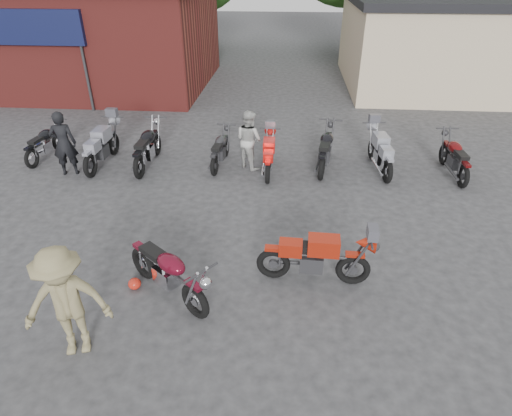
# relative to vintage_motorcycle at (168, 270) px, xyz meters

# --- Properties ---
(ground) EXTENTS (90.00, 90.00, 0.00)m
(ground) POSITION_rel_vintage_motorcycle_xyz_m (1.05, 0.23, -0.59)
(ground) COLOR #2D2D2F
(brick_building) EXTENTS (12.00, 8.00, 4.00)m
(brick_building) POSITION_rel_vintage_motorcycle_xyz_m (-7.95, 14.23, 1.41)
(brick_building) COLOR maroon
(brick_building) RESTS_ON ground
(stucco_building) EXTENTS (10.00, 8.00, 3.50)m
(stucco_building) POSITION_rel_vintage_motorcycle_xyz_m (9.55, 15.23, 1.16)
(stucco_building) COLOR tan
(stucco_building) RESTS_ON ground
(vintage_motorcycle) EXTENTS (2.01, 1.79, 1.18)m
(vintage_motorcycle) POSITION_rel_vintage_motorcycle_xyz_m (0.00, 0.00, 0.00)
(vintage_motorcycle) COLOR #510A19
(vintage_motorcycle) RESTS_ON ground
(sportbike) EXTENTS (2.01, 0.74, 1.15)m
(sportbike) POSITION_rel_vintage_motorcycle_xyz_m (2.53, 0.63, -0.01)
(sportbike) COLOR #A6200D
(sportbike) RESTS_ON ground
(helmet) EXTENTS (0.24, 0.24, 0.21)m
(helmet) POSITION_rel_vintage_motorcycle_xyz_m (-0.70, 0.15, -0.48)
(helmet) COLOR red
(helmet) RESTS_ON ground
(person_dark) EXTENTS (0.74, 0.58, 1.77)m
(person_dark) POSITION_rel_vintage_motorcycle_xyz_m (-4.01, 4.65, 0.29)
(person_dark) COLOR black
(person_dark) RESTS_ON ground
(person_light) EXTENTS (1.01, 0.99, 1.64)m
(person_light) POSITION_rel_vintage_motorcycle_xyz_m (0.87, 5.49, 0.23)
(person_light) COLOR #ADADA9
(person_light) RESTS_ON ground
(person_tan) EXTENTS (1.35, 1.00, 1.87)m
(person_tan) POSITION_rel_vintage_motorcycle_xyz_m (-1.11, -1.27, 0.34)
(person_tan) COLOR olive
(person_tan) RESTS_ON ground
(row_bike_0) EXTENTS (0.78, 1.87, 1.06)m
(row_bike_0) POSITION_rel_vintage_motorcycle_xyz_m (-5.14, 5.61, -0.06)
(row_bike_0) COLOR black
(row_bike_0) RESTS_ON ground
(row_bike_1) EXTENTS (0.78, 2.16, 1.24)m
(row_bike_1) POSITION_rel_vintage_motorcycle_xyz_m (-3.29, 5.31, 0.03)
(row_bike_1) COLOR gray
(row_bike_1) RESTS_ON ground
(row_bike_2) EXTENTS (0.73, 2.17, 1.25)m
(row_bike_2) POSITION_rel_vintage_motorcycle_xyz_m (-1.98, 5.35, 0.04)
(row_bike_2) COLOR black
(row_bike_2) RESTS_ON ground
(row_bike_3) EXTENTS (0.76, 1.85, 1.05)m
(row_bike_3) POSITION_rel_vintage_motorcycle_xyz_m (0.05, 5.55, -0.07)
(row_bike_3) COLOR #262629
(row_bike_3) RESTS_ON ground
(row_bike_4) EXTENTS (0.64, 1.86, 1.07)m
(row_bike_4) POSITION_rel_vintage_motorcycle_xyz_m (1.44, 5.21, -0.05)
(row_bike_4) COLOR red
(row_bike_4) RESTS_ON ground
(row_bike_5) EXTENTS (1.04, 2.20, 1.22)m
(row_bike_5) POSITION_rel_vintage_motorcycle_xyz_m (3.01, 5.62, 0.02)
(row_bike_5) COLOR black
(row_bike_5) RESTS_ON ground
(row_bike_6) EXTENTS (0.89, 2.12, 1.19)m
(row_bike_6) POSITION_rel_vintage_motorcycle_xyz_m (4.50, 5.57, 0.01)
(row_bike_6) COLOR #90929D
(row_bike_6) RESTS_ON ground
(row_bike_7) EXTENTS (0.72, 1.99, 1.14)m
(row_bike_7) POSITION_rel_vintage_motorcycle_xyz_m (6.44, 5.42, -0.02)
(row_bike_7) COLOR #530A0B
(row_bike_7) RESTS_ON ground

